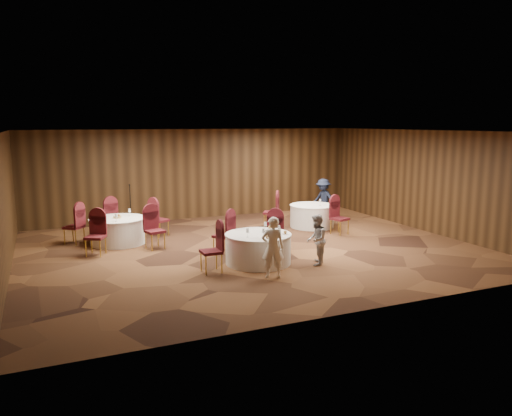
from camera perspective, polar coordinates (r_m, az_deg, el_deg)
name	(u,v)px	position (r m, az deg, el deg)	size (l,w,h in m)	color
ground	(252,249)	(13.75, -0.44, -4.71)	(12.00, 12.00, 0.00)	black
room_shell	(252,178)	(13.39, -0.45, 3.46)	(12.00, 12.00, 12.00)	silver
table_main	(258,248)	(12.31, 0.25, -4.63)	(1.63, 1.63, 0.74)	silver
table_left	(118,231)	(14.84, -15.50, -2.50)	(1.58, 1.58, 0.74)	silver
table_right	(312,216)	(16.66, 6.42, -0.88)	(1.48, 1.48, 0.74)	silver
chairs_main	(238,239)	(12.70, -2.07, -3.61)	(2.78, 2.06, 1.00)	#380E0B
chairs_left	(119,226)	(14.84, -15.42, -2.00)	(3.18, 3.10, 1.00)	#380E0B
chairs_right	(304,215)	(16.05, 5.51, -0.82)	(2.19, 2.51, 1.00)	#380E0B
tabletop_main	(269,230)	(12.16, 1.49, -2.58)	(1.09, 1.15, 0.22)	silver
tabletop_left	(117,215)	(14.74, -15.62, -0.81)	(0.83, 0.81, 0.22)	silver
tabletop_right	(320,201)	(16.46, 7.35, 0.82)	(0.08, 0.08, 0.22)	silver
mic_stand	(131,217)	(16.62, -14.10, -0.97)	(0.24, 0.24, 1.48)	black
woman_a	(273,247)	(11.10, 1.94, -4.52)	(0.51, 0.33, 1.39)	white
woman_b	(316,240)	(12.22, 6.91, -3.62)	(0.60, 0.47, 1.24)	#A0A0A5
man_c	(323,199)	(17.88, 7.69, 0.99)	(0.95, 0.54, 1.47)	black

